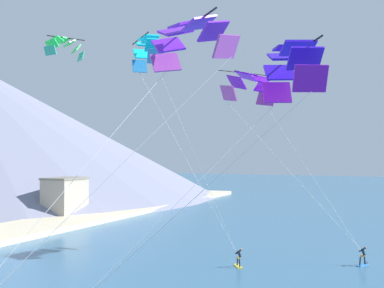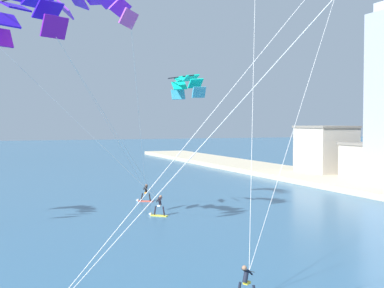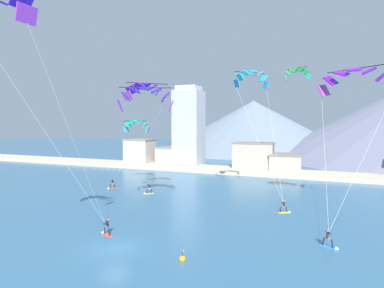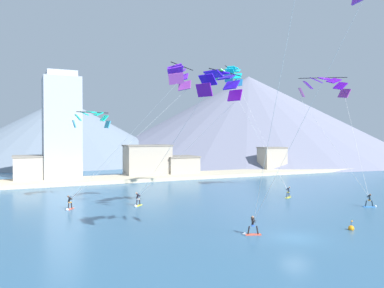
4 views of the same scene
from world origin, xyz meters
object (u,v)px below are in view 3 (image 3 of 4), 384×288
at_px(kitesurfer_near_trail, 111,185).
at_px(parafoil_kite_far_right, 4,7).
at_px(kitesurfer_near_lead, 148,190).
at_px(kitesurfer_far_right, 106,230).
at_px(parafoil_kite_near_trail, 146,91).
at_px(parafoil_kite_distant_high_outer, 297,73).
at_px(race_marker_buoy, 182,259).
at_px(parafoil_kite_near_lead, 146,97).
at_px(parafoil_kite_mid_center, 355,79).
at_px(kitesurfer_far_left, 285,209).
at_px(parafoil_kite_far_left, 252,78).
at_px(kitesurfer_mid_center, 330,242).
at_px(parafoil_kite_distant_low_drift, 136,124).

height_order(kitesurfer_near_trail, parafoil_kite_far_right, parafoil_kite_far_right).
distance_m(kitesurfer_near_lead, kitesurfer_far_right, 18.44).
relative_size(kitesurfer_near_trail, parafoil_kite_near_trail, 0.11).
height_order(parafoil_kite_distant_high_outer, race_marker_buoy, parafoil_kite_distant_high_outer).
bearing_deg(parafoil_kite_near_lead, parafoil_kite_mid_center, 20.82).
height_order(kitesurfer_far_right, parafoil_kite_far_right, parafoil_kite_far_right).
xyz_separation_m(parafoil_kite_near_trail, race_marker_buoy, (11.79, -14.30, -15.72)).
relative_size(parafoil_kite_mid_center, parafoil_kite_distant_high_outer, 3.57).
xyz_separation_m(kitesurfer_far_left, parafoil_kite_mid_center, (7.52, 0.92, 16.22)).
relative_size(parafoil_kite_near_lead, race_marker_buoy, 14.04).
height_order(kitesurfer_far_left, race_marker_buoy, kitesurfer_far_left).
height_order(parafoil_kite_near_lead, parafoil_kite_far_left, parafoil_kite_far_left).
bearing_deg(kitesurfer_near_lead, kitesurfer_mid_center, -25.83).
bearing_deg(parafoil_kite_distant_high_outer, kitesurfer_mid_center, -81.06).
height_order(parafoil_kite_distant_high_outer, parafoil_kite_distant_low_drift, parafoil_kite_distant_high_outer).
relative_size(parafoil_kite_near_trail, parafoil_kite_distant_low_drift, 3.18).
xyz_separation_m(kitesurfer_mid_center, parafoil_kite_mid_center, (2.85, 10.98, 16.15)).
bearing_deg(kitesurfer_far_right, kitesurfer_near_lead, 106.88).
xyz_separation_m(kitesurfer_near_trail, parafoil_kite_distant_low_drift, (3.26, 3.28, 10.81)).
bearing_deg(parafoil_kite_far_right, parafoil_kite_distant_low_drift, 106.90).
bearing_deg(parafoil_kite_near_lead, kitesurfer_mid_center, -6.02).
bearing_deg(parafoil_kite_mid_center, parafoil_kite_distant_high_outer, 112.82).
xyz_separation_m(parafoil_kite_far_right, parafoil_kite_distant_low_drift, (-9.69, 31.88, -7.93)).
xyz_separation_m(kitesurfer_far_left, kitesurfer_far_right, (-16.39, -14.91, 0.05)).
height_order(kitesurfer_far_right, parafoil_kite_far_left, parafoil_kite_far_left).
bearing_deg(race_marker_buoy, kitesurfer_far_right, 165.52).
bearing_deg(kitesurfer_far_right, race_marker_buoy, -14.48).
relative_size(parafoil_kite_distant_low_drift, race_marker_buoy, 4.83).
height_order(kitesurfer_near_lead, parafoil_kite_mid_center, parafoil_kite_mid_center).
distance_m(parafoil_kite_near_trail, parafoil_kite_distant_high_outer, 28.86).
distance_m(parafoil_kite_near_trail, race_marker_buoy, 24.30).
distance_m(kitesurfer_near_lead, race_marker_buoy, 25.08).
bearing_deg(parafoil_kite_near_trail, parafoil_kite_distant_high_outer, 48.76).
height_order(parafoil_kite_near_trail, parafoil_kite_distant_low_drift, parafoil_kite_near_trail).
bearing_deg(kitesurfer_near_lead, parafoil_kite_near_lead, -60.41).
distance_m(kitesurfer_far_left, parafoil_kite_distant_low_drift, 29.65).
distance_m(kitesurfer_near_lead, parafoil_kite_near_trail, 16.70).
xyz_separation_m(parafoil_kite_near_trail, parafoil_kite_distant_low_drift, (-8.06, 10.33, -4.54)).
xyz_separation_m(kitesurfer_near_lead, parafoil_kite_near_lead, (6.04, -10.64, 14.03)).
bearing_deg(parafoil_kite_near_lead, race_marker_buoy, -46.75).
distance_m(kitesurfer_far_left, kitesurfer_far_right, 22.16).
bearing_deg(race_marker_buoy, kitesurfer_mid_center, 32.68).
relative_size(parafoil_kite_mid_center, race_marker_buoy, 16.37).
bearing_deg(parafoil_kite_near_lead, kitesurfer_far_left, 26.73).
relative_size(kitesurfer_mid_center, parafoil_kite_distant_high_outer, 0.38).
bearing_deg(parafoil_kite_mid_center, parafoil_kite_near_trail, -171.23).
bearing_deg(kitesurfer_mid_center, race_marker_buoy, -147.32).
relative_size(kitesurfer_near_lead, kitesurfer_far_left, 1.05).
xyz_separation_m(kitesurfer_far_right, parafoil_kite_far_left, (10.78, 20.87, 17.68)).
bearing_deg(parafoil_kite_far_left, parafoil_kite_near_trail, -145.02).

